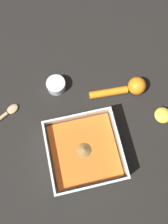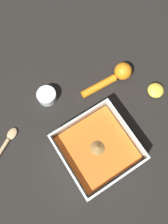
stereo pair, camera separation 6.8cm
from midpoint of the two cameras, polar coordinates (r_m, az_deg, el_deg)
name	(u,v)px [view 1 (the left image)]	position (r m, az deg, el deg)	size (l,w,h in m)	color
ground_plane	(75,138)	(0.69, 0.43, -7.36)	(4.00, 4.00, 0.00)	black
square_dish	(84,151)	(0.66, 2.88, -10.60)	(0.21, 0.21, 0.07)	silver
spice_bowl	(56,85)	(0.73, -4.78, 6.51)	(0.06, 0.06, 0.03)	silver
lemon_squeezer	(128,88)	(0.73, 14.12, 5.74)	(0.18, 0.06, 0.06)	orange
lemon_half	(162,115)	(0.75, 22.23, -1.22)	(0.05, 0.05, 0.03)	yellow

